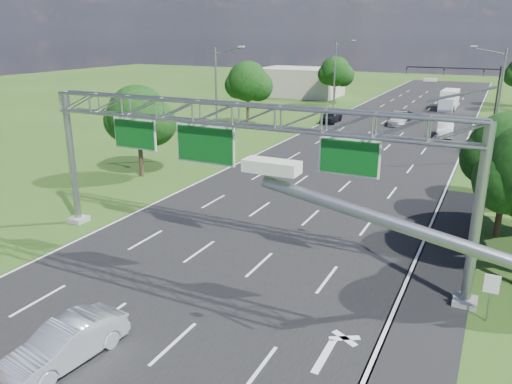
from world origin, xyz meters
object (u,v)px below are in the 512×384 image
Objects in this scene: regulatory_sign at (491,288)px; traffic_signal at (470,79)px; silver_sedan at (66,343)px; sign_gantry at (237,127)px; box_truck at (449,100)px.

regulatory_sign is 0.17× the size of traffic_signal.
sign_gantry is at bearing 89.51° from silver_sedan.
box_truck is at bearing 112.95° from traffic_signal.
regulatory_sign is at bearing -80.59° from box_truck.
silver_sedan is 0.61× the size of box_truck.
silver_sedan is (-13.40, -9.52, -0.75)m from regulatory_sign.
box_truck is (-8.00, 61.29, -0.14)m from regulatory_sign.
silver_sedan is (-1.33, -10.54, -6.13)m from sign_gantry.
traffic_signal is at bearing 82.32° from sign_gantry.
box_truck is (4.07, 60.27, -5.52)m from sign_gantry.
box_truck is at bearing 92.34° from silver_sedan.
regulatory_sign is 54.37m from traffic_signal.
traffic_signal is 64.26m from silver_sedan.
sign_gantry is 53.51m from traffic_signal.
silver_sedan is at bearing -144.61° from regulatory_sign.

